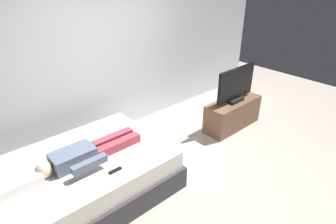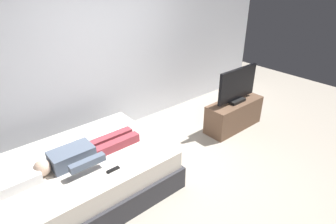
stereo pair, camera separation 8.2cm
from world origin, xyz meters
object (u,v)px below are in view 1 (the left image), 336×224
at_px(person, 85,154).
at_px(tv_stand, 232,114).
at_px(remote, 115,170).
at_px(pillow, 15,182).
at_px(tv, 236,85).
at_px(bed, 84,177).

distance_m(person, tv_stand, 2.72).
bearing_deg(remote, tv_stand, 6.51).
xyz_separation_m(person, remote, (0.15, -0.40, -0.07)).
distance_m(remote, tv_stand, 2.58).
bearing_deg(pillow, tv, -2.78).
height_order(remote, tv_stand, remote).
bearing_deg(person, tv, -2.44).
bearing_deg(pillow, person, -4.00).
bearing_deg(tv_stand, remote, -173.49).
height_order(remote, tv, tv).
height_order(person, tv, tv).
bearing_deg(tv, pillow, 177.22).
relative_size(bed, person, 1.64).
bearing_deg(tv, bed, 176.50).
height_order(person, remote, person).
bearing_deg(pillow, bed, 0.00).
bearing_deg(person, pillow, 176.00).
bearing_deg(bed, remote, -68.48).
distance_m(pillow, remote, 1.00).
xyz_separation_m(person, tv, (2.69, -0.11, 0.16)).
xyz_separation_m(bed, pillow, (-0.71, 0.00, 0.34)).
height_order(pillow, tv, tv).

